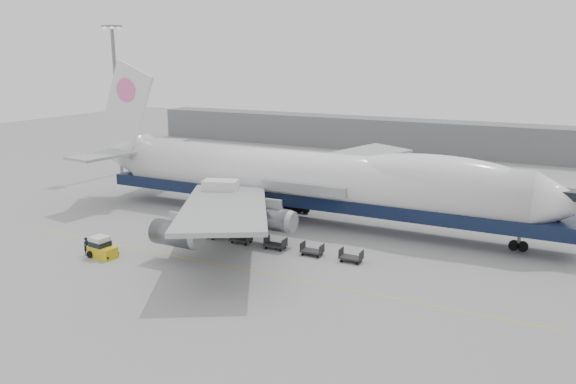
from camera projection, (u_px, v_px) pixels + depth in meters
The scene contains 14 objects.
ground at pixel (261, 249), 60.92m from camera, with size 260.00×260.00×0.00m, color gray.
apron_line at pixel (231, 267), 55.71m from camera, with size 60.00×0.15×0.01m, color gold.
hangar at pixel (376, 134), 125.21m from camera, with size 110.00×8.00×7.00m, color slate.
floodlight_mast at pixel (116, 93), 96.74m from camera, with size 2.40×2.40×25.43m.
airliner at pixel (312, 178), 69.72m from camera, with size 67.00×55.30×19.98m.
catering_truck at pixel (221, 201), 67.54m from camera, with size 4.90×3.99×5.98m.
baggage_tug at pixel (102, 248), 58.29m from camera, with size 3.16×1.93×2.20m.
ground_worker at pixel (87, 246), 58.93m from camera, with size 0.70×0.46×1.93m, color black.
traffic_cone at pixel (113, 249), 60.05m from camera, with size 0.37×0.37×0.55m.
dolly_0 at pixel (209, 233), 64.63m from camera, with size 2.30×1.35×1.30m.
dolly_1 at pixel (241, 239), 62.73m from camera, with size 2.30×1.35×1.30m.
dolly_2 at pixel (276, 244), 60.82m from camera, with size 2.30×1.35×1.30m.
dolly_3 at pixel (312, 250), 58.92m from camera, with size 2.30×1.35×1.30m.
dolly_4 at pixel (351, 257), 57.02m from camera, with size 2.30×1.35×1.30m.
Camera 1 is at (28.60, -50.23, 20.42)m, focal length 35.00 mm.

